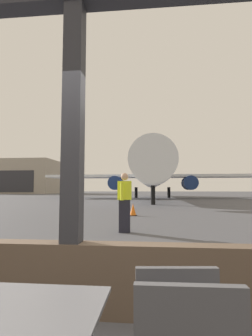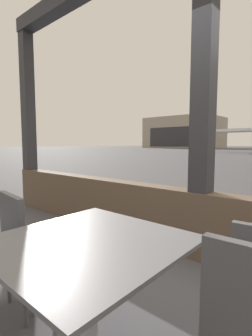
# 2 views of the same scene
# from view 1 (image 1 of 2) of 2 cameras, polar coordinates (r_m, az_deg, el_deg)

# --- Properties ---
(ground_plane) EXTENTS (220.00, 220.00, 0.00)m
(ground_plane) POSITION_cam_1_polar(r_m,az_deg,el_deg) (42.67, 4.57, -6.40)
(ground_plane) COLOR #4C4C51
(window_frame) EXTENTS (7.29, 0.24, 3.53)m
(window_frame) POSITION_cam_1_polar(r_m,az_deg,el_deg) (2.77, -11.78, -5.22)
(window_frame) COLOR brown
(window_frame) RESTS_ON ground
(airplane) EXTENTS (30.25, 34.61, 10.29)m
(airplane) POSITION_cam_1_polar(r_m,az_deg,el_deg) (35.12, 5.83, -1.18)
(airplane) COLOR silver
(airplane) RESTS_ON ground
(ground_crew_worker) EXTENTS (0.40, 0.56, 1.74)m
(ground_crew_worker) POSITION_cam_1_polar(r_m,az_deg,el_deg) (7.65, -0.32, -7.39)
(ground_crew_worker) COLOR black
(ground_crew_worker) RESTS_ON ground
(traffic_cone) EXTENTS (0.36, 0.36, 0.59)m
(traffic_cone) POSITION_cam_1_polar(r_m,az_deg,el_deg) (12.48, 1.56, -9.22)
(traffic_cone) COLOR orange
(traffic_cone) RESTS_ON ground
(distant_hangar) EXTENTS (21.82, 17.65, 9.80)m
(distant_hangar) POSITION_cam_1_polar(r_m,az_deg,el_deg) (84.96, -21.81, -1.93)
(distant_hangar) COLOR #9E9384
(distant_hangar) RESTS_ON ground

